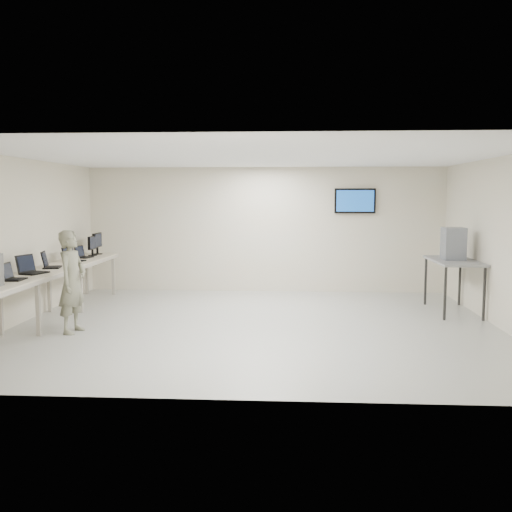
{
  "coord_description": "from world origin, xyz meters",
  "views": [
    {
      "loc": [
        0.58,
        -9.32,
        2.15
      ],
      "look_at": [
        0.0,
        0.2,
        1.15
      ],
      "focal_mm": 40.0,
      "sensor_mm": 36.0,
      "label": 1
    }
  ],
  "objects": [
    {
      "name": "storage_bins",
      "position": [
        3.58,
        1.34,
        1.28
      ],
      "size": [
        0.38,
        0.42,
        0.6
      ],
      "color": "slate",
      "rests_on": "side_table"
    },
    {
      "name": "laptop_4",
      "position": [
        -3.65,
        2.0,
        0.96
      ],
      "size": [
        0.32,
        0.36,
        0.25
      ],
      "rotation": [
        0.0,
        0.0,
        -0.21
      ],
      "color": "black",
      "rests_on": "workbench"
    },
    {
      "name": "monitor_far",
      "position": [
        -3.6,
        2.74,
        1.18
      ],
      "size": [
        0.21,
        0.47,
        0.46
      ],
      "color": "black",
      "rests_on": "workbench"
    },
    {
      "name": "laptop_3",
      "position": [
        -3.61,
        1.32,
        0.97
      ],
      "size": [
        0.37,
        0.42,
        0.29
      ],
      "rotation": [
        0.0,
        0.0,
        -0.21
      ],
      "color": "black",
      "rests_on": "workbench"
    },
    {
      "name": "laptop_0",
      "position": [
        -3.59,
        -1.1,
        0.97
      ],
      "size": [
        0.29,
        0.35,
        0.26
      ],
      "rotation": [
        0.0,
        0.0,
        0.04
      ],
      "color": "black",
      "rests_on": "workbench"
    },
    {
      "name": "room",
      "position": [
        0.03,
        0.06,
        1.41
      ],
      "size": [
        8.01,
        7.01,
        2.81
      ],
      "color": "#B3B4A3",
      "rests_on": "ground"
    },
    {
      "name": "laptop_1",
      "position": [
        -3.63,
        -0.39,
        0.98
      ],
      "size": [
        0.44,
        0.47,
        0.31
      ],
      "rotation": [
        0.0,
        0.0,
        -0.32
      ],
      "color": "black",
      "rests_on": "workbench"
    },
    {
      "name": "monitor_near",
      "position": [
        -3.6,
        2.42,
        1.15
      ],
      "size": [
        0.19,
        0.42,
        0.41
      ],
      "color": "black",
      "rests_on": "workbench"
    },
    {
      "name": "soldier",
      "position": [
        -2.85,
        -0.64,
        0.81
      ],
      "size": [
        0.47,
        0.64,
        1.63
      ],
      "primitive_type": "imported",
      "rotation": [
        0.0,
        0.0,
        1.43
      ],
      "color": "slate",
      "rests_on": "ground"
    },
    {
      "name": "workbench",
      "position": [
        -3.59,
        0.0,
        0.83
      ],
      "size": [
        0.76,
        6.0,
        0.9
      ],
      "color": "beige",
      "rests_on": "ground"
    },
    {
      "name": "laptop_2",
      "position": [
        -3.65,
        0.36,
        0.98
      ],
      "size": [
        0.39,
        0.43,
        0.29
      ],
      "rotation": [
        0.0,
        0.0,
        0.23
      ],
      "color": "black",
      "rests_on": "workbench"
    },
    {
      "name": "side_table",
      "position": [
        3.6,
        1.34,
        0.91
      ],
      "size": [
        0.77,
        1.64,
        0.98
      ],
      "color": "gray",
      "rests_on": "ground"
    }
  ]
}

